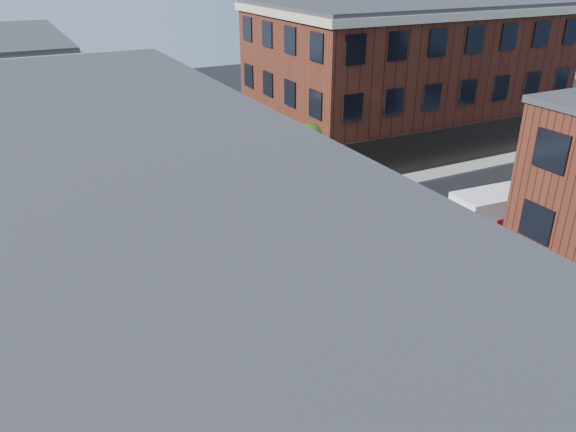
# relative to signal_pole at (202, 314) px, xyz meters

# --- Properties ---
(ground) EXTENTS (120.00, 120.00, 0.00)m
(ground) POSITION_rel_signal_pole_xyz_m (6.72, 6.68, -2.86)
(ground) COLOR black
(ground) RESTS_ON ground
(sidewalk_ne) EXTENTS (30.00, 30.00, 0.15)m
(sidewalk_ne) POSITION_rel_signal_pole_xyz_m (27.72, 27.68, -2.78)
(sidewalk_ne) COLOR gray
(sidewalk_ne) RESTS_ON ground
(building_ne) EXTENTS (25.00, 16.00, 12.00)m
(building_ne) POSITION_rel_signal_pole_xyz_m (27.22, 22.68, 3.14)
(building_ne) COLOR #481D12
(building_ne) RESTS_ON ground
(tree_near) EXTENTS (2.69, 2.69, 4.49)m
(tree_near) POSITION_rel_signal_pole_xyz_m (14.28, 16.65, 0.30)
(tree_near) COLOR black
(tree_near) RESTS_ON ground
(tree_far) EXTENTS (2.43, 2.43, 4.07)m
(tree_far) POSITION_rel_signal_pole_xyz_m (14.28, 22.65, 0.02)
(tree_far) COLOR black
(tree_far) RESTS_ON ground
(signal_pole) EXTENTS (1.29, 1.24, 4.60)m
(signal_pole) POSITION_rel_signal_pole_xyz_m (0.00, 0.00, 0.00)
(signal_pole) COLOR black
(signal_pole) RESTS_ON ground
(box_truck) EXTENTS (7.57, 2.78, 3.37)m
(box_truck) POSITION_rel_signal_pole_xyz_m (18.48, 3.00, -1.11)
(box_truck) COLOR white
(box_truck) RESTS_ON ground
(traffic_cone) EXTENTS (0.42, 0.42, 0.63)m
(traffic_cone) POSITION_rel_signal_pole_xyz_m (3.46, 0.98, -2.55)
(traffic_cone) COLOR #FB2B0B
(traffic_cone) RESTS_ON ground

